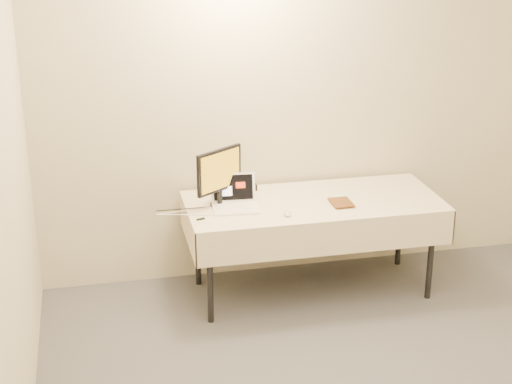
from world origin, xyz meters
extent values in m
cube|color=beige|center=(0.00, 2.50, 1.35)|extent=(4.00, 0.10, 2.70)
cylinder|color=black|center=(-0.82, 1.75, 0.34)|extent=(0.04, 0.04, 0.69)
cylinder|color=black|center=(0.82, 1.75, 0.34)|extent=(0.04, 0.04, 0.69)
cylinder|color=black|center=(-0.82, 2.34, 0.34)|extent=(0.04, 0.04, 0.69)
cylinder|color=black|center=(0.82, 2.34, 0.34)|extent=(0.04, 0.04, 0.69)
cube|color=gray|center=(0.00, 2.04, 0.71)|extent=(1.80, 0.75, 0.04)
cube|color=beige|center=(0.00, 2.04, 0.73)|extent=(1.86, 0.81, 0.01)
cube|color=beige|center=(0.00, 1.64, 0.60)|extent=(1.86, 0.01, 0.25)
cube|color=beige|center=(0.00, 2.45, 0.60)|extent=(1.86, 0.01, 0.25)
cube|color=beige|center=(-0.93, 2.04, 0.60)|extent=(0.01, 0.81, 0.25)
cube|color=beige|center=(0.93, 2.04, 0.60)|extent=(0.01, 0.81, 0.25)
cube|color=white|center=(-0.59, 1.99, 0.75)|extent=(0.34, 0.25, 0.02)
cube|color=white|center=(-0.58, 2.13, 0.86)|extent=(0.33, 0.09, 0.20)
cube|color=black|center=(-0.58, 2.13, 0.86)|extent=(0.29, 0.07, 0.17)
cylinder|color=black|center=(-0.68, 2.09, 0.74)|extent=(0.20, 0.20, 0.01)
cube|color=black|center=(-0.68, 2.09, 0.80)|extent=(0.04, 0.03, 0.10)
cube|color=black|center=(-0.68, 2.09, 1.01)|extent=(0.35, 0.25, 0.31)
cube|color=gold|center=(-0.68, 2.09, 1.01)|extent=(0.31, 0.21, 0.27)
imported|color=#914F1A|center=(0.10, 1.93, 0.84)|extent=(0.15, 0.02, 0.20)
cube|color=black|center=(-0.42, 2.34, 0.76)|extent=(0.12, 0.06, 0.05)
cube|color=#FF2B0C|center=(-0.42, 2.32, 0.76)|extent=(0.08, 0.01, 0.02)
ellipsoid|color=silver|center=(-0.26, 1.82, 0.75)|extent=(0.05, 0.11, 0.03)
cube|color=#BBE7B7|center=(0.21, 2.00, 0.74)|extent=(0.14, 0.30, 0.00)
cube|color=black|center=(-0.86, 1.86, 0.74)|extent=(0.06, 0.03, 0.01)
camera|label=1|loc=(-1.55, -3.05, 2.82)|focal=55.00mm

